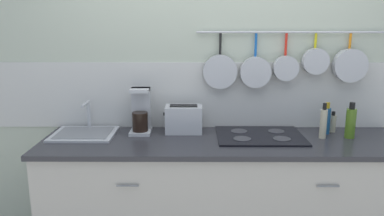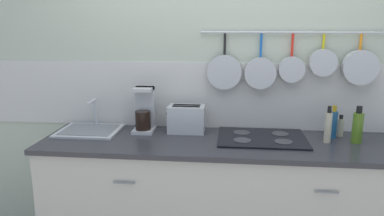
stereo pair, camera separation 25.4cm
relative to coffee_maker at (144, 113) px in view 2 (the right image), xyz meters
name	(u,v)px [view 2 (the right image)]	position (x,y,z in m)	size (l,w,h in m)	color
wall_back	(227,83)	(0.61, 0.18, 0.21)	(7.20, 0.16, 2.60)	#B2BCA8
cabinet_base	(223,205)	(0.60, -0.19, -0.62)	(2.49, 0.64, 0.90)	#B7B2A8
countertop	(224,143)	(0.60, -0.19, -0.16)	(2.53, 0.66, 0.03)	#2D2D33
sink_basin	(90,129)	(-0.40, -0.06, -0.12)	(0.44, 0.38, 0.22)	#B7BABF
coffee_maker	(144,113)	(0.00, 0.00, 0.00)	(0.15, 0.19, 0.33)	#B7BABF
toaster	(186,119)	(0.32, 0.00, -0.04)	(0.28, 0.16, 0.20)	#B7BABF
cooktop	(262,138)	(0.86, -0.11, -0.13)	(0.61, 0.46, 0.01)	black
bottle_dish_soap	(328,127)	(1.30, -0.14, -0.03)	(0.05, 0.05, 0.25)	#BFB799
bottle_cooking_wine	(333,124)	(1.36, -0.03, -0.04)	(0.05, 0.05, 0.23)	navy
bottle_vinegar	(340,127)	(1.42, 0.01, -0.07)	(0.05, 0.05, 0.16)	#BFB799
bottle_hot_sauce	(358,127)	(1.49, -0.13, -0.03)	(0.07, 0.07, 0.25)	#4C721E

